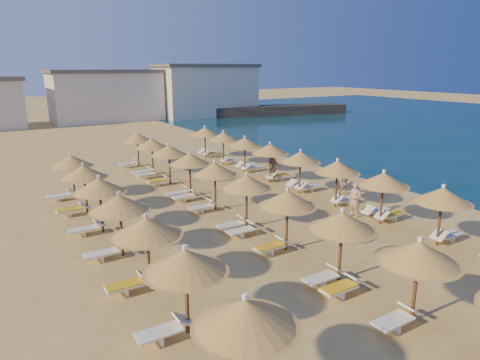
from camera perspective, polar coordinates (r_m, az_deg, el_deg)
ground at (r=22.24m, az=6.02°, el=-5.40°), size 220.00×220.00×0.00m
jetty at (r=70.49m, az=2.54°, el=9.22°), size 30.09×11.06×1.50m
hotel_blocks at (r=65.37m, az=-17.16°, el=10.74°), size 49.37×10.64×8.10m
parasol_row_east at (r=24.21m, az=12.86°, el=1.59°), size 2.53×34.17×2.81m
parasol_row_west at (r=20.53m, az=0.89°, el=-0.40°), size 2.53×34.17×2.81m
parasol_row_inland at (r=18.08m, az=-15.77°, el=-3.11°), size 2.53×21.51×2.81m
loungers at (r=21.79m, az=3.87°, el=-4.83°), size 15.29×33.15×0.66m
beachgoer_c at (r=29.46m, az=4.33°, el=1.57°), size 1.16×0.95×1.84m
beachgoer_b at (r=26.96m, az=13.77°, el=-0.41°), size 0.93×0.94×1.53m
beachgoer_a at (r=23.13m, az=15.05°, el=-2.55°), size 0.58×0.77×1.90m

